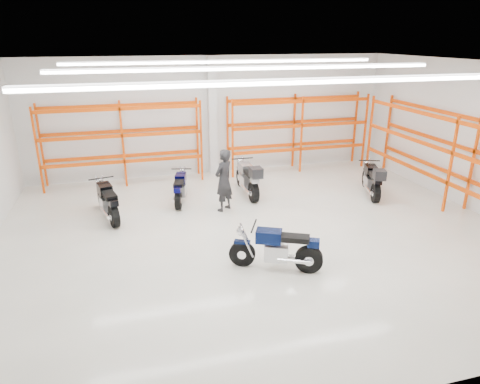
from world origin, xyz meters
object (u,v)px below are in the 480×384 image
object	(u,v)px
motorcycle_back_c	(248,179)
motorcycle_back_d	(372,180)
standing_man	(224,180)
motorcycle_main	(280,250)
motorcycle_back_b	(180,189)
motorcycle_back_a	(108,202)
structural_column	(212,117)

from	to	relation	value
motorcycle_back_c	motorcycle_back_d	distance (m)	4.20
motorcycle_back_d	standing_man	bearing A→B (deg)	178.56
motorcycle_back_c	motorcycle_back_d	world-z (taller)	motorcycle_back_c
motorcycle_main	motorcycle_back_b	distance (m)	5.19
motorcycle_main	motorcycle_back_a	xyz separation A→B (m)	(-3.88, 4.16, 0.01)
motorcycle_back_b	motorcycle_back_a	bearing A→B (deg)	-161.24
motorcycle_main	motorcycle_back_a	bearing A→B (deg)	133.01
motorcycle_back_d	motorcycle_back_a	bearing A→B (deg)	177.39
structural_column	motorcycle_back_d	bearing A→B (deg)	-40.89
motorcycle_back_c	motorcycle_back_d	xyz separation A→B (m)	(4.04, -1.16, -0.03)
motorcycle_back_c	motorcycle_back_b	bearing A→B (deg)	-179.99
motorcycle_main	motorcycle_back_a	distance (m)	5.69
motorcycle_main	structural_column	distance (m)	7.98
structural_column	motorcycle_back_a	bearing A→B (deg)	-137.66
structural_column	standing_man	bearing A→B (deg)	-97.27
motorcycle_back_a	motorcycle_back_d	distance (m)	8.63
motorcycle_main	motorcycle_back_c	bearing A→B (deg)	81.94
motorcycle_back_c	motorcycle_main	bearing A→B (deg)	-98.06
standing_man	structural_column	size ratio (longest dim) A/B	0.44
structural_column	motorcycle_back_b	bearing A→B (deg)	-121.06
motorcycle_back_a	structural_column	distance (m)	5.65
standing_man	structural_column	xyz separation A→B (m)	(0.50, 3.89, 1.27)
motorcycle_back_b	motorcycle_back_c	distance (m)	2.33
motorcycle_back_a	structural_column	world-z (taller)	structural_column
motorcycle_back_b	motorcycle_back_c	xyz separation A→B (m)	(2.33, 0.00, 0.13)
motorcycle_main	standing_man	xyz separation A→B (m)	(-0.40, 3.90, 0.48)
motorcycle_back_c	structural_column	world-z (taller)	structural_column
motorcycle_back_b	structural_column	size ratio (longest dim) A/B	0.44
standing_man	motorcycle_back_c	bearing A→B (deg)	-175.87
motorcycle_main	motorcycle_back_d	distance (m)	6.05
motorcycle_back_b	motorcycle_back_d	size ratio (longest dim) A/B	0.89
motorcycle_back_b	structural_column	xyz separation A→B (m)	(1.72, 2.86, 1.79)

